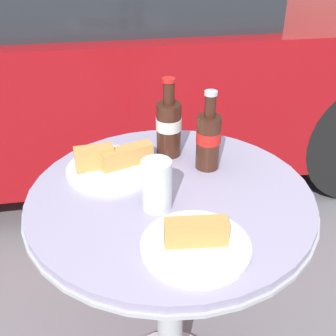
{
  "coord_description": "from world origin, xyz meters",
  "views": [
    {
      "loc": [
        -0.15,
        -0.84,
        1.34
      ],
      "look_at": [
        0.0,
        0.04,
        0.8
      ],
      "focal_mm": 45.0,
      "sensor_mm": 36.0,
      "label": 1
    }
  ],
  "objects_px": {
    "lunch_plate_far": "(112,164)",
    "parked_car": "(90,42)",
    "bistro_table": "(170,242)",
    "cola_bottle_left": "(169,126)",
    "cola_bottle_right": "(208,139)",
    "drinking_glass": "(157,187)",
    "lunch_plate_near": "(196,242)"
  },
  "relations": [
    {
      "from": "lunch_plate_far",
      "to": "parked_car",
      "type": "bearing_deg",
      "value": 91.67
    },
    {
      "from": "bistro_table",
      "to": "cola_bottle_left",
      "type": "relative_size",
      "value": 3.36
    },
    {
      "from": "parked_car",
      "to": "cola_bottle_right",
      "type": "bearing_deg",
      "value": -79.69
    },
    {
      "from": "bistro_table",
      "to": "cola_bottle_left",
      "type": "xyz_separation_m",
      "value": [
        0.03,
        0.19,
        0.25
      ]
    },
    {
      "from": "drinking_glass",
      "to": "lunch_plate_near",
      "type": "xyz_separation_m",
      "value": [
        0.06,
        -0.16,
        -0.04
      ]
    },
    {
      "from": "lunch_plate_near",
      "to": "cola_bottle_right",
      "type": "bearing_deg",
      "value": 71.7
    },
    {
      "from": "cola_bottle_left",
      "to": "bistro_table",
      "type": "bearing_deg",
      "value": -98.56
    },
    {
      "from": "drinking_glass",
      "to": "parked_car",
      "type": "height_order",
      "value": "parked_car"
    },
    {
      "from": "cola_bottle_right",
      "to": "drinking_glass",
      "type": "height_order",
      "value": "cola_bottle_right"
    },
    {
      "from": "cola_bottle_right",
      "to": "lunch_plate_far",
      "type": "bearing_deg",
      "value": 174.78
    },
    {
      "from": "parked_car",
      "to": "lunch_plate_far",
      "type": "bearing_deg",
      "value": -88.33
    },
    {
      "from": "lunch_plate_near",
      "to": "parked_car",
      "type": "height_order",
      "value": "parked_car"
    },
    {
      "from": "bistro_table",
      "to": "parked_car",
      "type": "bearing_deg",
      "value": 95.89
    },
    {
      "from": "bistro_table",
      "to": "lunch_plate_far",
      "type": "height_order",
      "value": "lunch_plate_far"
    },
    {
      "from": "bistro_table",
      "to": "cola_bottle_right",
      "type": "bearing_deg",
      "value": 41.61
    },
    {
      "from": "cola_bottle_left",
      "to": "parked_car",
      "type": "distance_m",
      "value": 1.59
    },
    {
      "from": "cola_bottle_left",
      "to": "drinking_glass",
      "type": "xyz_separation_m",
      "value": [
        -0.07,
        -0.24,
        -0.03
      ]
    },
    {
      "from": "cola_bottle_right",
      "to": "drinking_glass",
      "type": "relative_size",
      "value": 1.77
    },
    {
      "from": "cola_bottle_left",
      "to": "parked_car",
      "type": "relative_size",
      "value": 0.05
    },
    {
      "from": "bistro_table",
      "to": "parked_car",
      "type": "xyz_separation_m",
      "value": [
        -0.18,
        1.76,
        0.08
      ]
    },
    {
      "from": "drinking_glass",
      "to": "lunch_plate_far",
      "type": "xyz_separation_m",
      "value": [
        -0.09,
        0.18,
        -0.04
      ]
    },
    {
      "from": "cola_bottle_right",
      "to": "cola_bottle_left",
      "type": "bearing_deg",
      "value": 135.73
    },
    {
      "from": "bistro_table",
      "to": "lunch_plate_far",
      "type": "xyz_separation_m",
      "value": [
        -0.13,
        0.13,
        0.18
      ]
    },
    {
      "from": "cola_bottle_right",
      "to": "drinking_glass",
      "type": "distance_m",
      "value": 0.23
    },
    {
      "from": "cola_bottle_left",
      "to": "parked_car",
      "type": "xyz_separation_m",
      "value": [
        -0.21,
        1.57,
        -0.17
      ]
    },
    {
      "from": "cola_bottle_right",
      "to": "parked_car",
      "type": "distance_m",
      "value": 1.69
    },
    {
      "from": "lunch_plate_near",
      "to": "lunch_plate_far",
      "type": "xyz_separation_m",
      "value": [
        -0.15,
        0.34,
        0.0
      ]
    },
    {
      "from": "bistro_table",
      "to": "lunch_plate_near",
      "type": "xyz_separation_m",
      "value": [
        0.02,
        -0.21,
        0.18
      ]
    },
    {
      "from": "cola_bottle_right",
      "to": "lunch_plate_near",
      "type": "xyz_separation_m",
      "value": [
        -0.1,
        -0.31,
        -0.07
      ]
    },
    {
      "from": "cola_bottle_right",
      "to": "bistro_table",
      "type": "bearing_deg",
      "value": -138.39
    },
    {
      "from": "cola_bottle_right",
      "to": "lunch_plate_far",
      "type": "distance_m",
      "value": 0.26
    },
    {
      "from": "lunch_plate_far",
      "to": "cola_bottle_left",
      "type": "bearing_deg",
      "value": 21.63
    }
  ]
}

